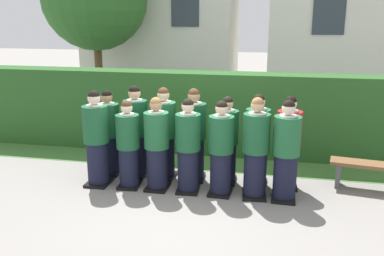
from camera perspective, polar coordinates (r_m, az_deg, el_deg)
name	(u,v)px	position (r m, az deg, el deg)	size (l,w,h in m)	color
ground_plane	(189,191)	(7.23, -0.44, -8.61)	(60.00, 60.00, 0.00)	gray
student_front_row_0	(97,141)	(7.45, -12.91, -1.68)	(0.44, 0.49, 1.69)	black
student_front_row_1	(128,147)	(7.26, -8.69, -2.52)	(0.40, 0.47, 1.54)	black
student_front_row_2	(157,146)	(7.10, -4.84, -2.49)	(0.42, 0.47, 1.61)	black
student_front_row_3	(188,148)	(6.98, -0.55, -2.77)	(0.42, 0.52, 1.61)	black
student_front_row_4	(221,151)	(6.89, 3.98, -3.10)	(0.41, 0.47, 1.60)	black
student_front_row_5	(256,150)	(6.84, 8.70, -3.05)	(0.43, 0.54, 1.67)	black
student_front_row_6	(286,153)	(6.82, 12.71, -3.37)	(0.43, 0.48, 1.66)	black
student_rear_row_0	(109,135)	(7.93, -11.31, -0.90)	(0.42, 0.52, 1.60)	black
student_rear_row_1	(136,134)	(7.73, -7.68, -0.77)	(0.44, 0.54, 1.70)	black
student_rear_row_2	(164,135)	(7.60, -3.83, -1.02)	(0.44, 0.54, 1.69)	black
student_rear_row_3	(194,137)	(7.48, 0.25, -1.24)	(0.44, 0.54, 1.69)	black
student_rear_row_4	(227,142)	(7.39, 4.75, -1.96)	(0.41, 0.45, 1.57)	black
student_rear_row_5	(257,143)	(7.32, 8.90, -2.00)	(0.42, 0.52, 1.63)	black
student_in_red_blazer	(288,145)	(7.33, 13.00, -2.26)	(0.42, 0.48, 1.62)	black
hedge	(210,113)	(9.06, 2.53, 2.08)	(10.79, 0.70, 1.75)	#285623
school_building_main	(367,2)	(15.43, 22.74, 15.62)	(6.50, 4.75, 6.59)	silver
school_building_annex	(163,3)	(15.52, -4.02, 16.71)	(5.49, 3.24, 6.62)	silver
wooden_bench	(373,171)	(7.80, 23.45, -5.35)	(1.44, 0.57, 0.48)	brown
lawn_strip	(204,163)	(8.54, 1.60, -4.81)	(10.79, 0.90, 0.01)	#477A38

